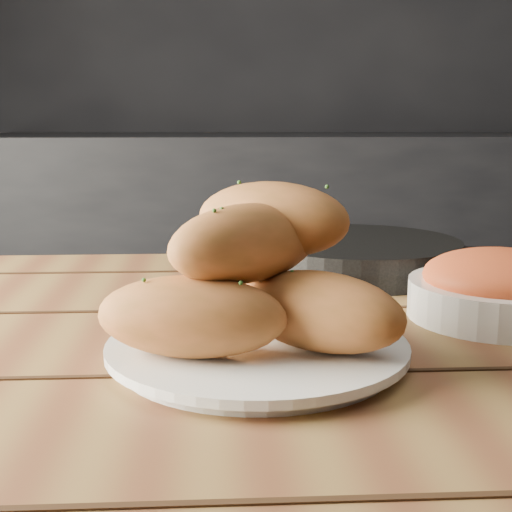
{
  "coord_description": "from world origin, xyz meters",
  "views": [
    {
      "loc": [
        -0.66,
        -0.63,
        0.96
      ],
      "look_at": [
        -0.62,
        -0.02,
        0.84
      ],
      "focal_mm": 50.0,
      "sensor_mm": 36.0,
      "label": 1
    }
  ],
  "objects_px": {
    "bread_rolls": "(255,276)",
    "bowl": "(500,288)",
    "plate": "(257,351)",
    "table": "(285,435)",
    "skillet": "(358,255)"
  },
  "relations": [
    {
      "from": "table",
      "to": "plate",
      "type": "relative_size",
      "value": 5.49
    },
    {
      "from": "plate",
      "to": "bread_rolls",
      "type": "xyz_separation_m",
      "value": [
        -0.0,
        0.0,
        0.07
      ]
    },
    {
      "from": "table",
      "to": "skillet",
      "type": "distance_m",
      "value": 0.34
    },
    {
      "from": "bread_rolls",
      "to": "skillet",
      "type": "height_order",
      "value": "bread_rolls"
    },
    {
      "from": "table",
      "to": "bread_rolls",
      "type": "relative_size",
      "value": 5.32
    },
    {
      "from": "bread_rolls",
      "to": "bowl",
      "type": "xyz_separation_m",
      "value": [
        0.27,
        0.12,
        -0.04
      ]
    },
    {
      "from": "table",
      "to": "bowl",
      "type": "distance_m",
      "value": 0.27
    },
    {
      "from": "skillet",
      "to": "bread_rolls",
      "type": "bearing_deg",
      "value": -114.64
    },
    {
      "from": "table",
      "to": "bread_rolls",
      "type": "height_order",
      "value": "bread_rolls"
    },
    {
      "from": "plate",
      "to": "skillet",
      "type": "distance_m",
      "value": 0.39
    },
    {
      "from": "plate",
      "to": "skillet",
      "type": "relative_size",
      "value": 0.64
    },
    {
      "from": "bread_rolls",
      "to": "bowl",
      "type": "bearing_deg",
      "value": 23.9
    },
    {
      "from": "table",
      "to": "plate",
      "type": "height_order",
      "value": "plate"
    },
    {
      "from": "bowl",
      "to": "table",
      "type": "bearing_deg",
      "value": -167.12
    },
    {
      "from": "plate",
      "to": "bread_rolls",
      "type": "relative_size",
      "value": 0.97
    }
  ]
}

